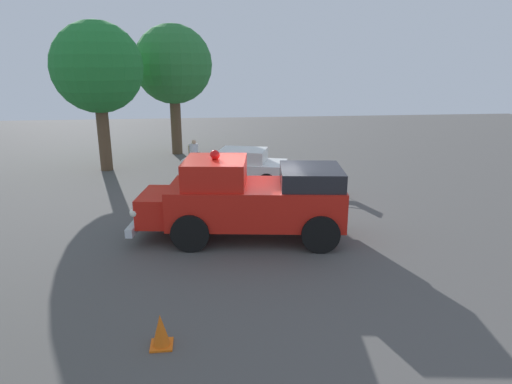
% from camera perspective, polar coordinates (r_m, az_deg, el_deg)
% --- Properties ---
extents(ground_plane, '(60.00, 60.00, 0.00)m').
position_cam_1_polar(ground_plane, '(13.54, 0.74, -4.91)').
color(ground_plane, '#514F4C').
extents(vintage_fire_truck, '(3.09, 6.20, 2.59)m').
position_cam_1_polar(vintage_fire_truck, '(12.59, -1.06, -0.80)').
color(vintage_fire_truck, black).
rests_on(vintage_fire_truck, ground).
extents(classic_hot_rod, '(3.04, 4.71, 1.46)m').
position_cam_1_polar(classic_hot_rod, '(18.74, -2.71, 3.44)').
color(classic_hot_rod, black).
rests_on(classic_hot_rod, ground).
extents(lawn_chair_near_truck, '(0.69, 0.69, 1.02)m').
position_cam_1_polar(lawn_chair_near_truck, '(22.36, -8.10, 4.97)').
color(lawn_chair_near_truck, '#B7BABF').
rests_on(lawn_chair_near_truck, ground).
extents(lawn_chair_by_car, '(0.68, 0.68, 1.02)m').
position_cam_1_polar(lawn_chair_by_car, '(17.26, 10.40, 1.53)').
color(lawn_chair_by_car, '#B7BABF').
rests_on(lawn_chair_by_car, ground).
extents(spectator_seated, '(0.63, 0.64, 1.29)m').
position_cam_1_polar(spectator_seated, '(22.25, -7.86, 5.21)').
color(spectator_seated, '#383842').
rests_on(spectator_seated, ground).
extents(oak_tree_left, '(4.10, 4.10, 6.81)m').
position_cam_1_polar(oak_tree_left, '(21.85, -19.86, 14.85)').
color(oak_tree_left, brown).
rests_on(oak_tree_left, ground).
extents(oak_tree_right, '(4.21, 4.21, 7.00)m').
position_cam_1_polar(oak_tree_right, '(25.12, -10.70, 15.85)').
color(oak_tree_right, brown).
rests_on(oak_tree_right, ground).
extents(traffic_cone, '(0.40, 0.40, 0.64)m').
position_cam_1_polar(traffic_cone, '(8.39, -12.24, -17.18)').
color(traffic_cone, orange).
rests_on(traffic_cone, ground).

